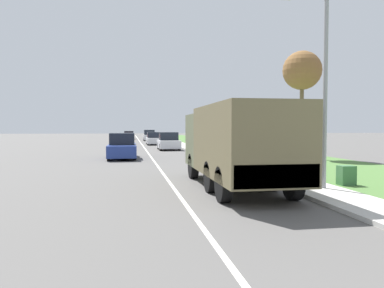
{
  "coord_description": "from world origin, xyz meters",
  "views": [
    {
      "loc": [
        -1.5,
        0.14,
        2.1
      ],
      "look_at": [
        0.85,
        14.13,
        1.47
      ],
      "focal_mm": 35.0,
      "sensor_mm": 36.0,
      "label": 1
    }
  ],
  "objects_px": {
    "car_farthest_ahead": "(129,135)",
    "lamp_post": "(319,71)",
    "military_truck": "(236,142)",
    "car_second_ahead": "(169,142)",
    "car_third_ahead": "(154,139)",
    "car_fourth_ahead": "(149,136)",
    "car_nearest_ahead": "(122,147)"
  },
  "relations": [
    {
      "from": "military_truck",
      "to": "car_second_ahead",
      "type": "distance_m",
      "value": 22.37
    },
    {
      "from": "car_second_ahead",
      "to": "lamp_post",
      "type": "distance_m",
      "value": 23.85
    },
    {
      "from": "car_third_ahead",
      "to": "car_fourth_ahead",
      "type": "distance_m",
      "value": 13.52
    },
    {
      "from": "car_nearest_ahead",
      "to": "lamp_post",
      "type": "xyz_separation_m",
      "value": [
        6.51,
        -14.39,
        3.14
      ]
    },
    {
      "from": "military_truck",
      "to": "car_second_ahead",
      "type": "height_order",
      "value": "military_truck"
    },
    {
      "from": "car_nearest_ahead",
      "to": "car_third_ahead",
      "type": "xyz_separation_m",
      "value": [
        3.4,
        19.61,
        -0.07
      ]
    },
    {
      "from": "car_third_ahead",
      "to": "lamp_post",
      "type": "distance_m",
      "value": 34.29
    },
    {
      "from": "car_fourth_ahead",
      "to": "lamp_post",
      "type": "xyz_separation_m",
      "value": [
        2.96,
        -47.52,
        3.15
      ]
    },
    {
      "from": "car_third_ahead",
      "to": "lamp_post",
      "type": "relative_size",
      "value": 0.71
    },
    {
      "from": "military_truck",
      "to": "lamp_post",
      "type": "bearing_deg",
      "value": -25.77
    },
    {
      "from": "car_fourth_ahead",
      "to": "car_second_ahead",
      "type": "bearing_deg",
      "value": -88.71
    },
    {
      "from": "military_truck",
      "to": "car_farthest_ahead",
      "type": "distance_m",
      "value": 55.51
    },
    {
      "from": "lamp_post",
      "to": "car_farthest_ahead",
      "type": "bearing_deg",
      "value": 96.18
    },
    {
      "from": "car_nearest_ahead",
      "to": "car_fourth_ahead",
      "type": "bearing_deg",
      "value": 83.88
    },
    {
      "from": "lamp_post",
      "to": "car_second_ahead",
      "type": "bearing_deg",
      "value": 95.88
    },
    {
      "from": "car_farthest_ahead",
      "to": "lamp_post",
      "type": "relative_size",
      "value": 0.66
    },
    {
      "from": "car_fourth_ahead",
      "to": "car_farthest_ahead",
      "type": "distance_m",
      "value": 9.56
    },
    {
      "from": "car_third_ahead",
      "to": "car_fourth_ahead",
      "type": "xyz_separation_m",
      "value": [
        0.15,
        13.52,
        0.07
      ]
    },
    {
      "from": "car_second_ahead",
      "to": "car_fourth_ahead",
      "type": "height_order",
      "value": "car_fourth_ahead"
    },
    {
      "from": "car_farthest_ahead",
      "to": "military_truck",
      "type": "bearing_deg",
      "value": -86.16
    },
    {
      "from": "car_second_ahead",
      "to": "lamp_post",
      "type": "xyz_separation_m",
      "value": [
        2.42,
        -23.51,
        3.17
      ]
    },
    {
      "from": "car_third_ahead",
      "to": "car_farthest_ahead",
      "type": "xyz_separation_m",
      "value": [
        -3.0,
        22.54,
        -0.03
      ]
    },
    {
      "from": "car_second_ahead",
      "to": "car_farthest_ahead",
      "type": "distance_m",
      "value": 33.23
    },
    {
      "from": "car_nearest_ahead",
      "to": "lamp_post",
      "type": "relative_size",
      "value": 0.78
    },
    {
      "from": "car_nearest_ahead",
      "to": "car_second_ahead",
      "type": "xyz_separation_m",
      "value": [
        4.09,
        9.13,
        -0.03
      ]
    },
    {
      "from": "car_second_ahead",
      "to": "car_fourth_ahead",
      "type": "distance_m",
      "value": 24.01
    },
    {
      "from": "car_farthest_ahead",
      "to": "lamp_post",
      "type": "distance_m",
      "value": 56.96
    },
    {
      "from": "car_third_ahead",
      "to": "car_farthest_ahead",
      "type": "height_order",
      "value": "car_third_ahead"
    },
    {
      "from": "car_fourth_ahead",
      "to": "car_nearest_ahead",
      "type": "bearing_deg",
      "value": -96.12
    },
    {
      "from": "car_nearest_ahead",
      "to": "lamp_post",
      "type": "distance_m",
      "value": 16.1
    },
    {
      "from": "car_nearest_ahead",
      "to": "car_fourth_ahead",
      "type": "xyz_separation_m",
      "value": [
        3.55,
        33.13,
        -0.01
      ]
    },
    {
      "from": "car_third_ahead",
      "to": "lamp_post",
      "type": "xyz_separation_m",
      "value": [
        3.11,
        -34.0,
        3.22
      ]
    }
  ]
}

